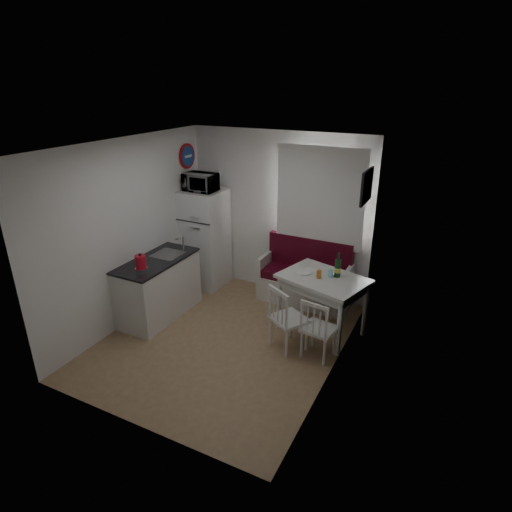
% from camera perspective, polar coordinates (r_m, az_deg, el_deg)
% --- Properties ---
extents(floor, '(3.00, 3.50, 0.02)m').
position_cam_1_polar(floor, '(5.96, -4.19, -11.04)').
color(floor, '#926C4D').
rests_on(floor, ground).
extents(ceiling, '(3.00, 3.50, 0.02)m').
position_cam_1_polar(ceiling, '(5.02, -5.06, 14.52)').
color(ceiling, white).
rests_on(ceiling, wall_back).
extents(wall_back, '(3.00, 0.02, 2.60)m').
position_cam_1_polar(wall_back, '(6.82, 3.01, 5.55)').
color(wall_back, white).
rests_on(wall_back, floor).
extents(wall_front, '(3.00, 0.02, 2.60)m').
position_cam_1_polar(wall_front, '(4.11, -17.29, -7.60)').
color(wall_front, white).
rests_on(wall_front, floor).
extents(wall_left, '(0.02, 3.50, 2.60)m').
position_cam_1_polar(wall_left, '(6.22, -16.54, 2.92)').
color(wall_left, white).
rests_on(wall_left, floor).
extents(wall_right, '(0.02, 3.50, 2.60)m').
position_cam_1_polar(wall_right, '(4.81, 10.95, -2.39)').
color(wall_right, white).
rests_on(wall_right, floor).
extents(window, '(1.22, 0.06, 1.47)m').
position_cam_1_polar(window, '(6.47, 8.68, 7.36)').
color(window, silver).
rests_on(window, wall_back).
extents(curtain, '(1.35, 0.02, 1.50)m').
position_cam_1_polar(curtain, '(6.39, 8.51, 7.65)').
color(curtain, white).
rests_on(curtain, wall_back).
extents(kitchen_counter, '(0.62, 1.32, 1.16)m').
position_cam_1_polar(kitchen_counter, '(6.46, -12.82, -4.09)').
color(kitchen_counter, silver).
rests_on(kitchen_counter, floor).
extents(wall_sign, '(0.03, 0.40, 0.40)m').
position_cam_1_polar(wall_sign, '(7.08, -9.11, 13.01)').
color(wall_sign, navy).
rests_on(wall_sign, wall_left).
extents(picture_frame, '(0.04, 0.52, 0.42)m').
position_cam_1_polar(picture_frame, '(5.59, 14.51, 8.99)').
color(picture_frame, black).
rests_on(picture_frame, wall_right).
extents(bench, '(1.43, 0.55, 1.02)m').
position_cam_1_polar(bench, '(6.77, 6.56, -3.47)').
color(bench, silver).
rests_on(bench, floor).
extents(dining_table, '(1.29, 1.06, 0.84)m').
position_cam_1_polar(dining_table, '(5.84, 8.95, -3.65)').
color(dining_table, silver).
rests_on(dining_table, floor).
extents(chair_left, '(0.57, 0.58, 0.48)m').
position_cam_1_polar(chair_left, '(5.45, 4.10, -7.71)').
color(chair_left, silver).
rests_on(chair_left, floor).
extents(chair_right, '(0.44, 0.42, 0.45)m').
position_cam_1_polar(chair_right, '(5.36, 8.17, -8.98)').
color(chair_right, silver).
rests_on(chair_right, floor).
extents(fridge, '(0.66, 0.66, 1.64)m').
position_cam_1_polar(fridge, '(7.22, -6.81, 2.37)').
color(fridge, white).
rests_on(fridge, floor).
extents(microwave, '(0.51, 0.35, 0.28)m').
position_cam_1_polar(microwave, '(6.91, -7.41, 9.73)').
color(microwave, white).
rests_on(microwave, fridge).
extents(kettle, '(0.17, 0.17, 0.23)m').
position_cam_1_polar(kettle, '(5.95, -15.14, -0.78)').
color(kettle, red).
rests_on(kettle, kitchen_counter).
extents(wine_bottle, '(0.09, 0.09, 0.34)m').
position_cam_1_polar(wine_bottle, '(5.78, 10.88, -1.18)').
color(wine_bottle, '#113818').
rests_on(wine_bottle, dining_table).
extents(drinking_glass_orange, '(0.07, 0.07, 0.11)m').
position_cam_1_polar(drinking_glass_orange, '(5.74, 8.41, -2.42)').
color(drinking_glass_orange, orange).
rests_on(drinking_glass_orange, dining_table).
extents(drinking_glass_blue, '(0.07, 0.07, 0.11)m').
position_cam_1_polar(drinking_glass_blue, '(5.80, 9.94, -2.29)').
color(drinking_glass_blue, '#8FDCF3').
rests_on(drinking_glass_blue, dining_table).
extents(plate, '(0.24, 0.24, 0.02)m').
position_cam_1_polar(plate, '(5.90, 6.30, -2.12)').
color(plate, white).
rests_on(plate, dining_table).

